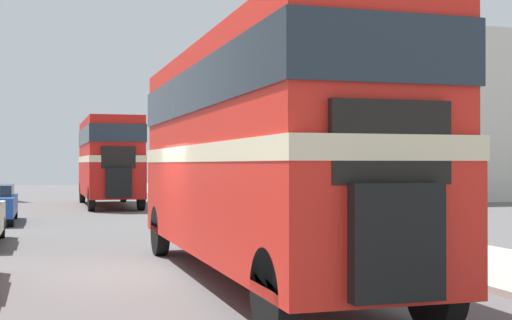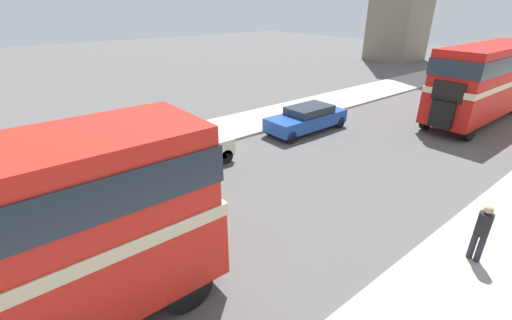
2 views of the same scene
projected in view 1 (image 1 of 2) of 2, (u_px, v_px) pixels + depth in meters
ground_plane at (149, 272)px, 13.88m from camera, size 120.00×120.00×0.00m
sidewalk_right at (452, 256)px, 15.82m from camera, size 3.50×120.00×0.12m
double_decker_bus at (256, 142)px, 12.78m from camera, size 2.43×10.66×4.20m
bus_distant at (109, 155)px, 35.65m from camera, size 2.51×9.58×4.30m
pedestrian_walking at (291, 195)px, 24.43m from camera, size 0.33×0.33×1.65m
shop_building_block at (379, 119)px, 43.03m from camera, size 15.74×10.54×9.71m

